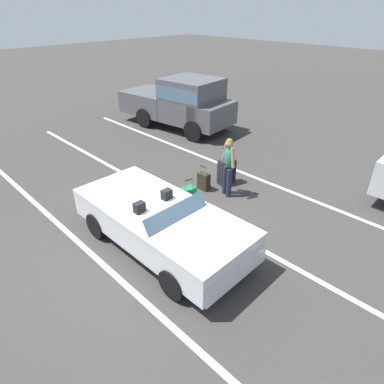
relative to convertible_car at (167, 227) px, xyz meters
The scene contains 10 objects.
ground_plane 0.62m from the convertible_car, behind, with size 80.00×80.00×0.00m, color #383533.
lot_line_near 1.43m from the convertible_car, 99.25° to the right, with size 18.00×0.12×0.01m, color silver.
lot_line_mid 1.55m from the convertible_car, 98.38° to the left, with size 18.00×0.12×0.01m, color silver.
lot_line_far 4.16m from the convertible_car, 92.90° to the left, with size 18.00×0.12×0.01m, color silver.
convertible_car is the anchor object (origin of this frame).
suitcase_large_black 3.39m from the convertible_car, 108.33° to the left, with size 0.40×0.54×1.11m.
suitcase_medium_bright 1.67m from the convertible_car, 121.05° to the left, with size 0.31×0.44×0.90m.
suitcase_small_carryon 2.81m from the convertible_car, 117.36° to the left, with size 0.35×0.23×0.75m.
traveler_person 2.80m from the convertible_car, 103.00° to the left, with size 0.60×0.32×1.65m.
parked_pickup_truck_near 8.02m from the convertible_car, 134.20° to the left, with size 5.18×2.50×2.10m.
Camera 1 is at (4.56, -3.60, 4.66)m, focal length 30.92 mm.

